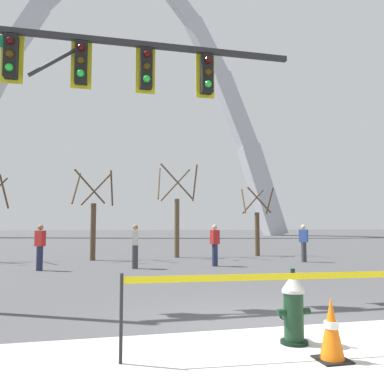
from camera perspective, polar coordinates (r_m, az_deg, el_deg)
The scene contains 13 objects.
ground_plane at distance 6.58m, azimuth 10.52°, elevation -18.51°, with size 240.00×240.00×0.00m, color #474749.
fire_hydrant at distance 5.68m, azimuth 14.31°, elevation -15.84°, with size 0.46×0.48×0.99m.
caution_tape_barrier at distance 5.41m, azimuth 18.56°, elevation -13.89°, with size 5.07×0.33×1.02m.
traffic_cone_by_hydrant at distance 5.16m, azimuth 19.37°, elevation -18.12°, with size 0.36×0.36×0.73m.
traffic_signal_gantry at distance 9.10m, azimuth -18.43°, elevation 13.62°, with size 7.82×0.44×6.00m.
monument_arch at distance 59.08m, azimuth -10.39°, elevation 11.80°, with size 50.59×2.85×41.64m.
tree_left_mid at distance 18.44m, azimuth -13.99°, elevation -3.97°, with size 1.85×1.86×4.00m.
tree_center_left at distance 19.46m, azimuth -2.19°, elevation -3.52°, with size 2.06×2.07×4.47m.
tree_center_right at distance 20.73m, azimuth 9.30°, elevation -4.76°, with size 1.62×1.63×3.49m.
pedestrian_walking_left at distance 15.42m, azimuth 3.30°, elevation -7.55°, with size 0.39×0.34×1.59m.
pedestrian_standing_center at distance 17.80m, azimuth 15.71°, elevation -7.01°, with size 0.38×0.39×1.59m.
pedestrian_walking_right at distance 14.89m, azimuth -20.97°, elevation -7.35°, with size 0.39×0.37×1.59m.
pedestrian_near_trees at distance 14.71m, azimuth -8.16°, elevation -7.65°, with size 0.24×0.36×1.59m.
Camera 1 is at (-2.54, -5.86, 1.57)m, focal length 37.20 mm.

